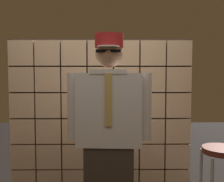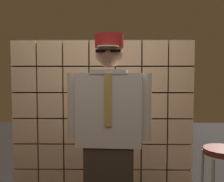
{
  "view_description": "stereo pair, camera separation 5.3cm",
  "coord_description": "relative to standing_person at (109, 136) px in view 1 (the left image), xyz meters",
  "views": [
    {
      "loc": [
        0.11,
        -1.74,
        1.45
      ],
      "look_at": [
        0.13,
        0.43,
        1.31
      ],
      "focal_mm": 41.98,
      "sensor_mm": 36.0,
      "label": 1
    },
    {
      "loc": [
        0.17,
        -1.74,
        1.45
      ],
      "look_at": [
        0.13,
        0.43,
        1.31
      ],
      "focal_mm": 41.98,
      "sensor_mm": 36.0,
      "label": 2
    }
  ],
  "objects": [
    {
      "name": "glass_block_wall",
      "position": [
        -0.11,
        0.95,
        -0.01
      ],
      "size": [
        2.19,
        0.1,
        1.88
      ],
      "color": "#E0B78C",
      "rests_on": "ground"
    },
    {
      "name": "standing_person",
      "position": [
        0.0,
        0.0,
        0.0
      ],
      "size": [
        0.71,
        0.31,
        1.78
      ],
      "rotation": [
        0.0,
        0.0,
        -0.06
      ],
      "color": "#382D23",
      "rests_on": "ground"
    },
    {
      "name": "bar_stool",
      "position": [
        1.0,
        0.12,
        -0.34
      ],
      "size": [
        0.34,
        0.34,
        0.8
      ],
      "color": "#592319",
      "rests_on": "ground"
    }
  ]
}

